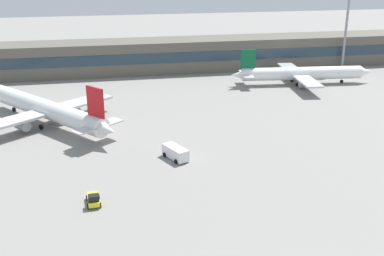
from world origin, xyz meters
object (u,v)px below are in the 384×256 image
(airplane_mid, at_px, (44,109))
(airplane_far, at_px, (303,73))
(service_van_white, at_px, (175,152))
(baggage_tug_yellow, at_px, (93,199))
(floodlight_tower_west, at_px, (348,12))

(airplane_mid, relative_size, airplane_far, 0.92)
(airplane_mid, distance_m, service_van_white, 31.59)
(airplane_mid, bearing_deg, baggage_tug_yellow, -75.08)
(airplane_mid, distance_m, baggage_tug_yellow, 36.21)
(airplane_mid, height_order, baggage_tug_yellow, airplane_mid)
(service_van_white, bearing_deg, airplane_mid, 135.63)
(airplane_mid, xyz_separation_m, baggage_tug_yellow, (9.30, -34.92, -2.36))
(airplane_far, relative_size, floodlight_tower_west, 1.32)
(airplane_far, height_order, baggage_tug_yellow, airplane_far)
(service_van_white, height_order, floodlight_tower_west, floodlight_tower_west)
(airplane_far, bearing_deg, airplane_mid, -163.10)
(airplane_mid, relative_size, floodlight_tower_west, 1.21)
(service_van_white, bearing_deg, floodlight_tower_west, 43.23)
(floodlight_tower_west, bearing_deg, airplane_far, -142.42)
(airplane_far, height_order, service_van_white, airplane_far)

